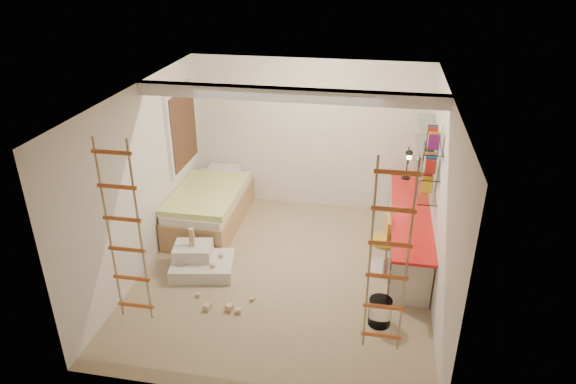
% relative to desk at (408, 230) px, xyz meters
% --- Properties ---
extents(floor, '(4.50, 4.50, 0.00)m').
position_rel_desk_xyz_m(floor, '(-1.72, -0.86, -0.40)').
color(floor, '#9B8564').
rests_on(floor, ground).
extents(ceiling_beam, '(4.00, 0.18, 0.16)m').
position_rel_desk_xyz_m(ceiling_beam, '(-1.72, -0.56, 2.12)').
color(ceiling_beam, white).
rests_on(ceiling_beam, ceiling).
extents(window_frame, '(0.06, 1.15, 1.35)m').
position_rel_desk_xyz_m(window_frame, '(-3.69, 0.64, 1.15)').
color(window_frame, white).
rests_on(window_frame, wall_left).
extents(window_blind, '(0.02, 1.00, 1.20)m').
position_rel_desk_xyz_m(window_blind, '(-3.65, 0.64, 1.15)').
color(window_blind, '#4C2D1E').
rests_on(window_blind, window_frame).
extents(rope_ladder_left, '(0.41, 0.04, 2.13)m').
position_rel_desk_xyz_m(rope_ladder_left, '(-3.07, -2.61, 1.11)').
color(rope_ladder_left, '#CD5523').
rests_on(rope_ladder_left, ceiling).
extents(rope_ladder_right, '(0.41, 0.04, 2.13)m').
position_rel_desk_xyz_m(rope_ladder_right, '(-0.37, -2.61, 1.11)').
color(rope_ladder_right, '#DB5C25').
rests_on(rope_ladder_right, ceiling).
extents(waste_bin, '(0.28, 0.28, 0.35)m').
position_rel_desk_xyz_m(waste_bin, '(-0.36, -1.69, -0.23)').
color(waste_bin, white).
rests_on(waste_bin, floor).
extents(desk, '(0.56, 2.80, 0.75)m').
position_rel_desk_xyz_m(desk, '(0.00, 0.00, 0.00)').
color(desk, red).
rests_on(desk, floor).
extents(shelves, '(0.25, 1.80, 0.71)m').
position_rel_desk_xyz_m(shelves, '(0.15, 0.27, 1.10)').
color(shelves, white).
rests_on(shelves, wall_right).
extents(bed, '(1.02, 2.00, 0.69)m').
position_rel_desk_xyz_m(bed, '(-3.20, 0.36, -0.07)').
color(bed, '#AD7F51').
rests_on(bed, floor).
extents(task_lamp, '(0.14, 0.36, 0.57)m').
position_rel_desk_xyz_m(task_lamp, '(-0.05, 0.96, 0.73)').
color(task_lamp, black).
rests_on(task_lamp, desk).
extents(swivel_chair, '(0.52, 0.52, 0.83)m').
position_rel_desk_xyz_m(swivel_chair, '(-0.32, -0.51, -0.10)').
color(swivel_chair, gold).
rests_on(swivel_chair, floor).
extents(play_platform, '(0.96, 0.81, 0.38)m').
position_rel_desk_xyz_m(play_platform, '(-2.91, -1.00, -0.25)').
color(play_platform, silver).
rests_on(play_platform, floor).
extents(toy_blocks, '(1.16, 1.00, 0.65)m').
position_rel_desk_xyz_m(toy_blocks, '(-2.66, -1.34, -0.17)').
color(toy_blocks, '#CCB284').
rests_on(toy_blocks, floor).
extents(books, '(0.14, 0.70, 0.92)m').
position_rel_desk_xyz_m(books, '(0.15, 0.27, 1.21)').
color(books, yellow).
rests_on(books, shelves).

